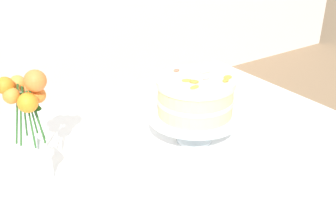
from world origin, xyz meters
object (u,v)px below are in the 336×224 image
Objects in this scene: dining_table at (155,179)px; cake_stand at (195,118)px; flower_vase at (32,129)px; layer_cake at (195,96)px.

dining_table is 4.83× the size of cake_stand.
flower_vase is at bearing 170.06° from cake_stand.
layer_cake is at bearing -42.05° from cake_stand.
cake_stand is 0.47m from flower_vase.
dining_table is at bearing -13.47° from flower_vase.
flower_vase reaches higher than layer_cake.
dining_table is at bearing 178.00° from layer_cake.
dining_table is 0.28m from layer_cake.
flower_vase reaches higher than cake_stand.
cake_stand is 0.07m from layer_cake.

